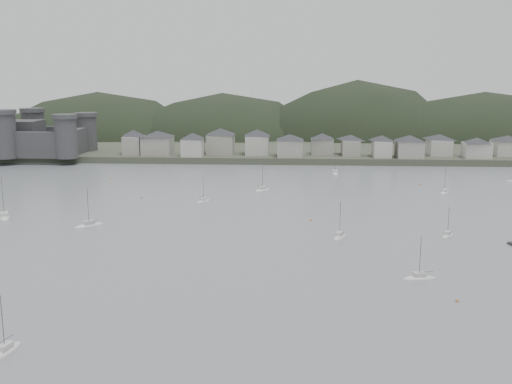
{
  "coord_description": "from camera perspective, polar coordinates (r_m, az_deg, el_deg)",
  "views": [
    {
      "loc": [
        10.13,
        -99.94,
        40.41
      ],
      "look_at": [
        0.0,
        75.0,
        6.0
      ],
      "focal_mm": 41.92,
      "sensor_mm": 36.0,
      "label": 1
    }
  ],
  "objects": [
    {
      "name": "moored_fleet",
      "position": [
        165.96,
        -9.48,
        -3.08
      ],
      "size": [
        252.08,
        167.32,
        13.08
      ],
      "color": "silver",
      "rests_on": "ground"
    },
    {
      "name": "sailboat_lead",
      "position": [
        250.84,
        7.56,
        1.78
      ],
      "size": [
        3.17,
        8.77,
        11.83
      ],
      "rotation": [
        0.0,
        0.0,
        3.1
      ],
      "color": "silver",
      "rests_on": "ground"
    },
    {
      "name": "waterfront_town",
      "position": [
        287.92,
        11.41,
        4.56
      ],
      "size": [
        451.48,
        28.46,
        12.92
      ],
      "color": "gray",
      "rests_on": "far_shore_land"
    },
    {
      "name": "far_shore_land",
      "position": [
        396.99,
        1.85,
        5.48
      ],
      "size": [
        900.0,
        250.0,
        3.0
      ],
      "primitive_type": "cube",
      "color": "#383D2D",
      "rests_on": "ground"
    },
    {
      "name": "ground",
      "position": [
        108.28,
        -2.34,
        -10.81
      ],
      "size": [
        900.0,
        900.0,
        0.0
      ],
      "primitive_type": "plane",
      "color": "slate",
      "rests_on": "ground"
    },
    {
      "name": "castle",
      "position": [
        309.94,
        -21.61,
        4.88
      ],
      "size": [
        66.0,
        43.0,
        20.0
      ],
      "color": "#39383B",
      "rests_on": "far_shore_land"
    },
    {
      "name": "mooring_buoys",
      "position": [
        176.58,
        0.58,
        -2.07
      ],
      "size": [
        160.83,
        125.29,
        0.7
      ],
      "color": "#C37441",
      "rests_on": "ground"
    },
    {
      "name": "forested_ridge",
      "position": [
        372.98,
        2.47,
        3.13
      ],
      "size": [
        851.55,
        103.94,
        102.57
      ],
      "color": "black",
      "rests_on": "ground"
    }
  ]
}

